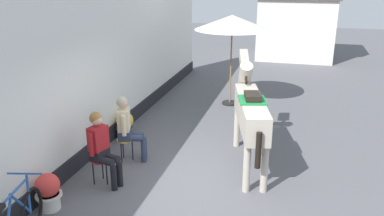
% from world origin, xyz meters
% --- Properties ---
extents(ground_plane, '(40.00, 40.00, 0.00)m').
position_xyz_m(ground_plane, '(0.00, 3.00, 0.00)').
color(ground_plane, '#56565B').
extents(pub_facade_wall, '(0.34, 14.00, 3.40)m').
position_xyz_m(pub_facade_wall, '(-2.55, 1.50, 1.54)').
color(pub_facade_wall, white).
rests_on(pub_facade_wall, ground_plane).
extents(distant_cottage, '(3.40, 2.60, 3.50)m').
position_xyz_m(distant_cottage, '(1.40, 11.98, 1.80)').
color(distant_cottage, silver).
rests_on(distant_cottage, ground_plane).
extents(seated_visitor_near, '(0.61, 0.48, 1.39)m').
position_xyz_m(seated_visitor_near, '(-1.64, -0.42, 0.78)').
color(seated_visitor_near, red).
rests_on(seated_visitor_near, ground_plane).
extents(seated_visitor_far, '(0.61, 0.48, 1.39)m').
position_xyz_m(seated_visitor_far, '(-1.58, 0.58, 0.78)').
color(seated_visitor_far, gold).
rests_on(seated_visitor_far, ground_plane).
extents(saddled_horse_center, '(1.01, 2.94, 2.06)m').
position_xyz_m(saddled_horse_center, '(0.81, 1.10, 1.16)').
color(saddled_horse_center, '#B2A899').
rests_on(saddled_horse_center, ground_plane).
extents(flower_planter_near, '(0.43, 0.43, 0.64)m').
position_xyz_m(flower_planter_near, '(-2.12, -1.42, 0.33)').
color(flower_planter_near, beige).
rests_on(flower_planter_near, ground_plane).
extents(flower_planter_far, '(0.43, 0.43, 0.64)m').
position_xyz_m(flower_planter_far, '(-2.13, 1.63, 0.33)').
color(flower_planter_far, '#4C4C51').
rests_on(flower_planter_far, ground_plane).
extents(cafe_parasol, '(2.10, 2.10, 2.58)m').
position_xyz_m(cafe_parasol, '(-0.22, 4.76, 2.36)').
color(cafe_parasol, black).
rests_on(cafe_parasol, ground_plane).
extents(spare_stool_white, '(0.32, 0.32, 0.46)m').
position_xyz_m(spare_stool_white, '(0.79, 2.82, 0.40)').
color(spare_stool_white, white).
rests_on(spare_stool_white, ground_plane).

